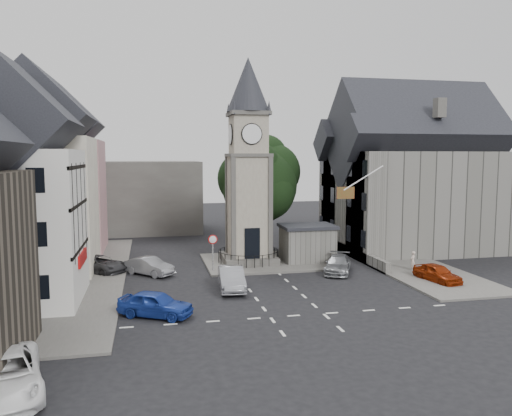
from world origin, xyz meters
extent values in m
plane|color=black|center=(0.00, 0.00, 0.00)|extent=(120.00, 120.00, 0.00)
cube|color=#595651|center=(-12.50, 6.00, 0.07)|extent=(6.00, 30.00, 0.14)
cube|color=#595651|center=(12.00, 8.00, 0.07)|extent=(6.00, 26.00, 0.14)
cube|color=#595651|center=(1.50, 8.00, 0.08)|extent=(10.00, 8.00, 0.16)
cube|color=silver|center=(0.00, -5.50, 0.01)|extent=(20.00, 8.00, 0.01)
cube|color=#4C4944|center=(0.00, 8.00, 0.35)|extent=(4.20, 4.20, 0.70)
torus|color=black|center=(0.00, 8.00, 1.08)|extent=(4.86, 4.86, 0.06)
cube|color=gray|center=(0.00, 8.00, 4.70)|extent=(3.00, 3.00, 8.00)
cube|color=black|center=(0.00, 6.55, 1.90)|extent=(1.20, 0.25, 2.40)
cube|color=#4C4944|center=(0.00, 8.00, 8.70)|extent=(3.30, 3.30, 0.25)
cube|color=gray|center=(0.00, 8.00, 10.30)|extent=(2.70, 2.70, 3.20)
cylinder|color=white|center=(0.00, 6.60, 10.30)|extent=(1.50, 0.12, 1.50)
cube|color=#4C4944|center=(0.00, 8.00, 11.90)|extent=(3.10, 3.10, 0.30)
cone|color=black|center=(0.00, 8.00, 14.15)|extent=(3.40, 3.40, 4.20)
cube|color=#63615B|center=(4.80, 7.50, 1.40)|extent=(4.00, 3.00, 2.80)
cube|color=black|center=(4.80, 7.50, 2.95)|extent=(4.30, 3.30, 0.25)
cylinder|color=black|center=(2.00, 13.00, 2.20)|extent=(0.70, 0.70, 4.40)
cylinder|color=black|center=(-3.20, 5.50, 1.25)|extent=(0.10, 0.10, 2.50)
cone|color=#A50C0C|center=(-3.20, 5.40, 2.50)|extent=(0.70, 0.06, 0.70)
cone|color=white|center=(-3.20, 5.38, 2.50)|extent=(0.54, 0.04, 0.54)
cube|color=#B77E86|center=(-15.50, 16.00, 5.00)|extent=(7.50, 7.00, 10.00)
cube|color=beige|center=(-15.50, 8.00, 5.00)|extent=(7.50, 7.00, 10.00)
cube|color=silver|center=(-15.50, 0.00, 4.50)|extent=(7.50, 7.00, 9.00)
cube|color=#4C4944|center=(-12.00, 28.00, 4.00)|extent=(20.00, 10.00, 8.00)
cube|color=#63615B|center=(16.00, 11.00, 4.50)|extent=(14.00, 10.00, 9.00)
cube|color=#63615B|center=(9.80, 7.50, 4.50)|extent=(1.60, 4.40, 9.00)
cube|color=#63615B|center=(9.80, 14.50, 4.50)|extent=(1.60, 4.40, 9.00)
cube|color=#63615B|center=(9.20, 10.00, 0.45)|extent=(0.40, 16.00, 0.90)
cylinder|color=white|center=(8.00, 4.00, 7.00)|extent=(3.17, 0.10, 1.89)
plane|color=#B21414|center=(6.60, 4.00, 5.90)|extent=(1.40, 0.00, 1.40)
imported|color=#1C3A9F|center=(-7.53, -4.03, 0.70)|extent=(4.38, 3.41, 1.39)
imported|color=gray|center=(-7.82, 5.71, 0.65)|extent=(3.76, 3.73, 1.29)
imported|color=#303032|center=(-11.50, 7.21, 0.64)|extent=(4.87, 4.54, 1.27)
imported|color=#96979E|center=(-2.63, 0.50, 0.73)|extent=(1.88, 4.54, 1.46)
imported|color=gray|center=(5.88, 3.49, 0.63)|extent=(3.51, 4.69, 1.26)
imported|color=#8E2607|center=(11.50, -0.63, 0.63)|extent=(2.14, 3.92, 1.26)
imported|color=white|center=(-13.00, -11.98, 0.75)|extent=(3.79, 5.88, 1.51)
imported|color=beige|center=(11.50, 2.66, 0.77)|extent=(0.67, 0.63, 1.54)
camera|label=1|loc=(-7.75, -30.77, 8.65)|focal=35.00mm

